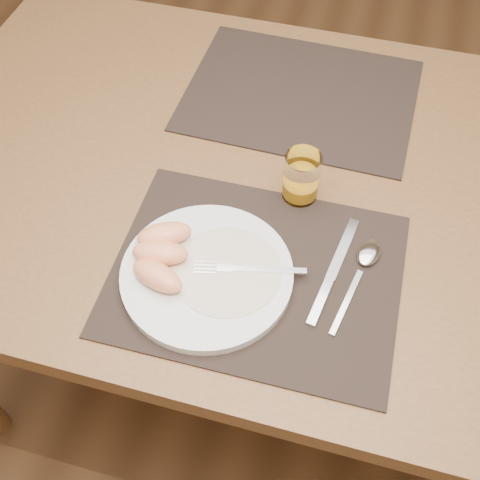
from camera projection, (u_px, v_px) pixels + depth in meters
name	position (u px, v px, depth m)	size (l,w,h in m)	color
ground	(264.00, 357.00, 1.68)	(5.00, 5.00, 0.00)	brown
table	(275.00, 203.00, 1.15)	(1.40, 0.90, 0.75)	brown
placemat_near	(256.00, 274.00, 0.95)	(0.45, 0.35, 0.00)	black
placemat_far	(300.00, 95.00, 1.21)	(0.45, 0.35, 0.00)	black
plate	(207.00, 274.00, 0.94)	(0.27, 0.27, 0.02)	white
plate_dressing	(227.00, 270.00, 0.93)	(0.17, 0.17, 0.00)	white
fork	(240.00, 269.00, 0.93)	(0.17, 0.06, 0.00)	silver
knife	(330.00, 279.00, 0.94)	(0.05, 0.22, 0.01)	silver
spoon	(365.00, 260.00, 0.96)	(0.06, 0.19, 0.01)	silver
juice_glass	(301.00, 179.00, 1.01)	(0.06, 0.06, 0.09)	white
grapefruit_wedges	(161.00, 254.00, 0.93)	(0.11, 0.15, 0.04)	#FF9E68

